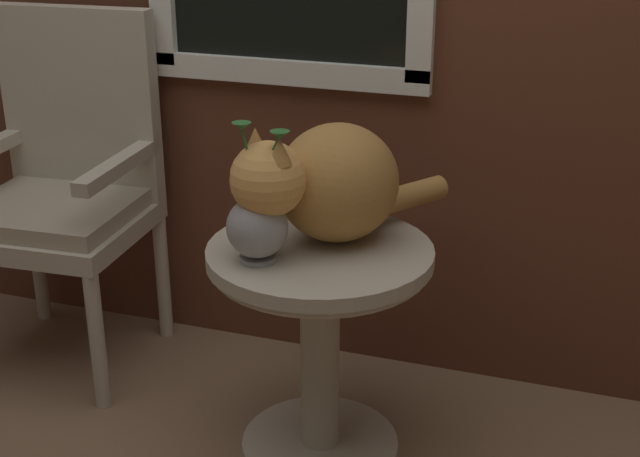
% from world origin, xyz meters
% --- Properties ---
extents(wicker_side_table, '(0.55, 0.55, 0.59)m').
position_xyz_m(wicker_side_table, '(0.22, 0.15, 0.41)').
color(wicker_side_table, '#B2A893').
rests_on(wicker_side_table, ground_plane).
extents(wicker_chair, '(0.53, 0.50, 1.06)m').
position_xyz_m(wicker_chair, '(-0.68, 0.43, 0.57)').
color(wicker_chair, '#B2A893').
rests_on(wicker_chair, ground_plane).
extents(cat, '(0.43, 0.56, 0.31)m').
position_xyz_m(cat, '(0.22, 0.19, 0.74)').
color(cat, '#AD7A3D').
rests_on(cat, wicker_side_table).
extents(pewter_vase_with_ivy, '(0.15, 0.14, 0.33)m').
position_xyz_m(pewter_vase_with_ivy, '(0.11, 0.03, 0.68)').
color(pewter_vase_with_ivy, '#99999E').
rests_on(pewter_vase_with_ivy, wicker_side_table).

